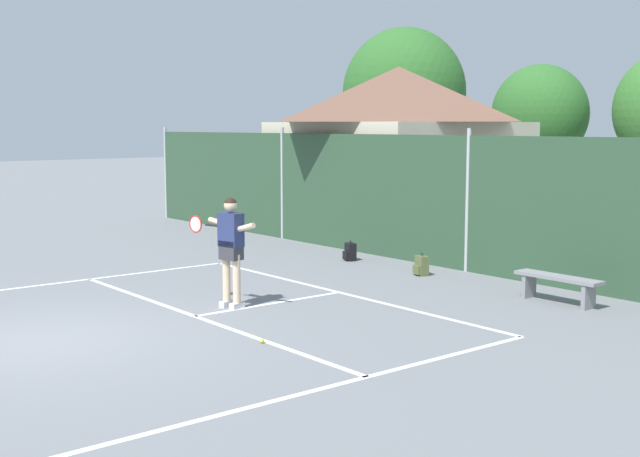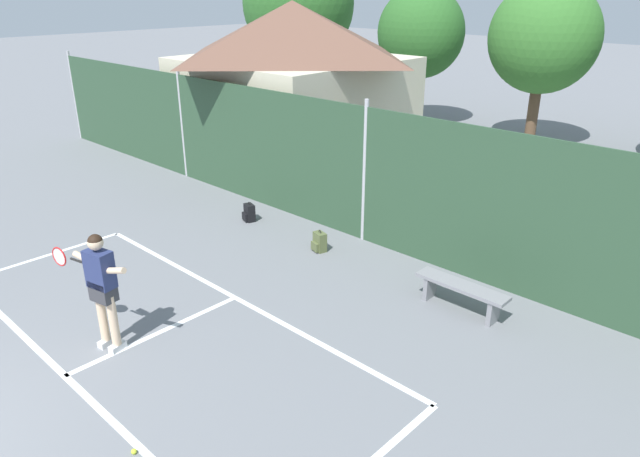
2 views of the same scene
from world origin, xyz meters
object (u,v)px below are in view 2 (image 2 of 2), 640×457
backpack_olive (319,242)px  tennis_player (101,282)px  backpack_black (249,213)px  tennis_ball (134,451)px  courtside_bench (461,291)px

backpack_olive → tennis_player: bearing=-89.0°
backpack_black → backpack_olive: 2.31m
tennis_player → tennis_ball: tennis_player is taller
tennis_player → tennis_ball: 2.60m
tennis_player → tennis_ball: bearing=-22.2°
tennis_player → courtside_bench: (3.23, 4.56, -0.75)m
backpack_black → courtside_bench: courtside_bench is taller
tennis_player → courtside_bench: tennis_player is taller
tennis_ball → courtside_bench: 5.57m
backpack_olive → courtside_bench: (3.32, -0.08, 0.17)m
backpack_black → courtside_bench: bearing=-1.6°
tennis_ball → courtside_bench: bearing=79.1°
tennis_ball → backpack_black: backpack_black is taller
tennis_ball → backpack_black: size_ratio=0.14×
tennis_player → backpack_black: (-2.39, 4.72, -0.92)m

